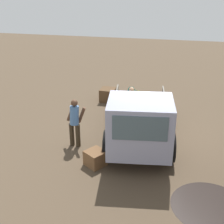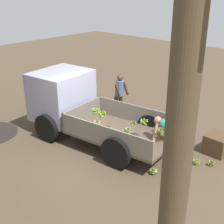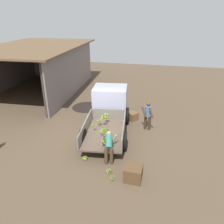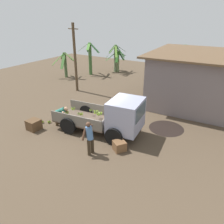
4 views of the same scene
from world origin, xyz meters
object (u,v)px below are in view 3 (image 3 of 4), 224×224
Objects in this scene: person_foreground_visitor at (148,114)px; wooden_crate_0 at (133,173)px; banana_bunch_on_ground_0 at (109,171)px; banana_bunch_on_ground_2 at (112,178)px; banana_bunch_on_ground_1 at (85,158)px; cargo_truck at (109,106)px; person_worker_loading at (109,146)px; wooden_crate_1 at (132,116)px.

wooden_crate_0 is (-4.12, 0.21, -0.62)m from person_foreground_visitor.
banana_bunch_on_ground_0 is 0.42m from banana_bunch_on_ground_2.
cargo_truck is at bearing -4.00° from banana_bunch_on_ground_1.
banana_bunch_on_ground_2 is (-4.34, 0.98, -0.82)m from person_foreground_visitor.
person_worker_loading is 1.41m from banana_bunch_on_ground_2.
person_worker_loading is at bearing 174.10° from wooden_crate_1.
person_foreground_visitor reaches higher than banana_bunch_on_ground_0.
wooden_crate_0 is at bearing -98.11° from banana_bunch_on_ground_0.
cargo_truck is at bearing 124.55° from wooden_crate_1.
cargo_truck is at bearing -87.95° from person_foreground_visitor.
person_foreground_visitor is 8.77× the size of banana_bunch_on_ground_2.
cargo_truck is 21.30× the size of banana_bunch_on_ground_1.
wooden_crate_0 reaches higher than wooden_crate_1.
cargo_truck is 3.46m from person_worker_loading.
person_worker_loading is 5.18× the size of banana_bunch_on_ground_1.
person_worker_loading reaches higher than wooden_crate_1.
person_foreground_visitor reaches higher than person_worker_loading.
banana_bunch_on_ground_2 is 0.83m from wooden_crate_0.
banana_bunch_on_ground_2 is 0.34× the size of wooden_crate_1.
person_foreground_visitor is 7.18× the size of banana_bunch_on_ground_0.
wooden_crate_1 is (5.16, 0.76, -0.06)m from wooden_crate_0.
person_worker_loading is (-3.15, 1.40, -0.17)m from person_foreground_visitor.
wooden_crate_1 is at bearing -18.50° from person_worker_loading.
banana_bunch_on_ground_0 is 5.02m from wooden_crate_1.
wooden_crate_1 reaches higher than banana_bunch_on_ground_2.
wooden_crate_0 is at bearing -74.52° from banana_bunch_on_ground_2.
wooden_crate_1 is at bearing -18.41° from banana_bunch_on_ground_1.
cargo_truck is 2.20m from person_foreground_visitor.
banana_bunch_on_ground_1 is at bearing 88.85° from person_worker_loading.
wooden_crate_0 is at bearing -162.26° from cargo_truck.
cargo_truck is 7.59× the size of wooden_crate_0.
wooden_crate_0 is at bearing -141.58° from person_worker_loading.
wooden_crate_0 is (-0.14, -1.00, 0.20)m from banana_bunch_on_ground_0.
person_foreground_visitor is 4.52m from banana_bunch_on_ground_2.
banana_bunch_on_ground_0 is at bearing 81.89° from wooden_crate_0.
cargo_truck is 3.71m from banana_bunch_on_ground_1.
banana_bunch_on_ground_0 is (-0.82, -0.20, -0.66)m from person_worker_loading.
person_foreground_visitor reaches higher than banana_bunch_on_ground_1.
wooden_crate_1 reaches higher than banana_bunch_on_ground_1.
person_foreground_visitor is 2.48× the size of wooden_crate_0.
cargo_truck is 3.05× the size of person_foreground_visitor.
banana_bunch_on_ground_0 is at bearing -9.58° from person_foreground_visitor.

